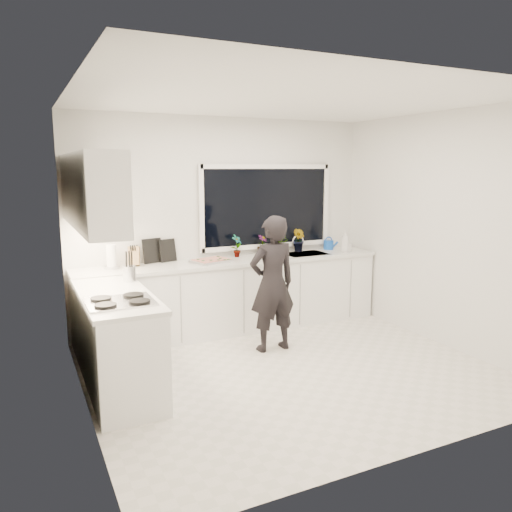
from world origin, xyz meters
TOP-DOWN VIEW (x-y plane):
  - floor at (0.00, 0.00)m, footprint 4.00×3.50m
  - wall_back at (0.00, 1.76)m, footprint 4.00×0.02m
  - wall_left at (-2.01, 0.00)m, footprint 0.02×3.50m
  - wall_right at (2.01, 0.00)m, footprint 0.02×3.50m
  - ceiling at (0.00, 0.00)m, footprint 4.00×3.50m
  - window at (0.60, 1.73)m, footprint 1.80×0.02m
  - base_cabinets_back at (0.00, 1.45)m, footprint 3.92×0.58m
  - base_cabinets_left at (-1.67, 0.35)m, footprint 0.58×1.60m
  - countertop_back at (0.00, 1.44)m, footprint 3.94×0.62m
  - countertop_left at (-1.67, 0.35)m, footprint 0.62×1.60m
  - upper_cabinets at (-1.79, 0.70)m, footprint 0.34×2.10m
  - sink at (1.05, 1.45)m, footprint 0.58×0.42m
  - faucet at (1.05, 1.65)m, footprint 0.03×0.03m
  - stovetop at (-1.69, -0.00)m, footprint 0.56×0.48m
  - person at (0.11, 0.61)m, footprint 0.57×0.38m
  - pizza_tray at (-0.32, 1.42)m, footprint 0.53×0.44m
  - pizza at (-0.32, 1.42)m, footprint 0.48×0.40m
  - watering_can at (1.53, 1.61)m, footprint 0.18×0.18m
  - paper_towel_roll at (-1.49, 1.55)m, footprint 0.14×0.14m
  - knife_block at (-1.22, 1.59)m, footprint 0.16×0.14m
  - utensil_crock at (-1.44, 0.80)m, footprint 0.16×0.16m
  - picture_frame_large at (-0.79, 1.69)m, footprint 0.22×0.08m
  - picture_frame_small at (-0.98, 1.69)m, footprint 0.25×0.08m
  - herb_plants at (0.70, 1.61)m, footprint 1.10×0.31m
  - soap_bottles at (1.60, 1.30)m, footprint 0.17×0.16m

SIDE VIEW (x-z plane):
  - floor at x=0.00m, z-range -0.02..0.00m
  - base_cabinets_back at x=0.00m, z-range 0.00..0.88m
  - base_cabinets_left at x=-1.67m, z-range 0.00..0.88m
  - person at x=0.11m, z-range 0.00..1.55m
  - sink at x=1.05m, z-range 0.80..0.94m
  - countertop_back at x=0.00m, z-range 0.88..0.92m
  - countertop_left at x=-1.67m, z-range 0.88..0.92m
  - stovetop at x=-1.69m, z-range 0.92..0.95m
  - pizza_tray at x=-0.32m, z-range 0.92..0.95m
  - pizza at x=-0.32m, z-range 0.95..0.96m
  - watering_can at x=1.53m, z-range 0.92..1.05m
  - utensil_crock at x=-1.44m, z-range 0.92..1.08m
  - faucet at x=1.05m, z-range 0.92..1.14m
  - knife_block at x=-1.22m, z-range 0.92..1.14m
  - paper_towel_roll at x=-1.49m, z-range 0.92..1.18m
  - soap_bottles at x=1.60m, z-range 0.91..1.21m
  - picture_frame_large at x=-0.79m, z-range 0.92..1.20m
  - picture_frame_small at x=-0.98m, z-range 0.92..1.22m
  - herb_plants at x=0.70m, z-range 0.91..1.23m
  - wall_back at x=0.00m, z-range 0.00..2.70m
  - wall_left at x=-2.01m, z-range 0.00..2.70m
  - wall_right at x=2.01m, z-range 0.00..2.70m
  - window at x=0.60m, z-range 1.05..2.05m
  - upper_cabinets at x=-1.79m, z-range 1.50..2.20m
  - ceiling at x=0.00m, z-range 2.70..2.72m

